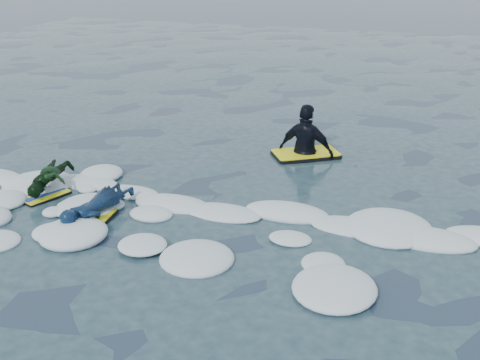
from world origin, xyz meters
name	(u,v)px	position (x,y,z in m)	size (l,w,h in m)	color
ground	(166,251)	(0.00, 0.00, 0.00)	(120.00, 120.00, 0.00)	#19283C
foam_band	(195,219)	(0.00, 1.03, 0.00)	(12.00, 3.10, 0.30)	white
prone_woman_unit	(96,207)	(-1.43, 0.59, 0.19)	(0.74, 1.49, 0.37)	black
prone_child_unit	(50,181)	(-2.63, 1.17, 0.23)	(0.72, 1.25, 0.45)	black
waiting_rider_unit	(306,152)	(0.99, 4.27, 0.09)	(1.43, 1.26, 1.88)	black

